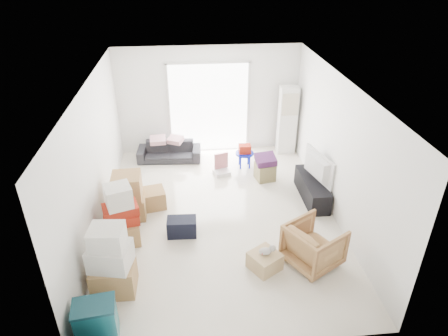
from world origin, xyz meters
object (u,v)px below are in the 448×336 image
tv_console (312,189)px  armchair (314,243)px  television (314,177)px  sofa (169,149)px  wood_crate (265,261)px  ottoman (265,171)px  storage_bins (96,322)px  ac_tower (287,120)px  kids_table (245,152)px

tv_console → armchair: size_ratio=1.64×
television → armchair: 2.02m
armchair → sofa: bearing=1.3°
wood_crate → armchair: bearing=3.8°
tv_console → sofa: bearing=145.8°
tv_console → ottoman: size_ratio=3.38×
armchair → storage_bins: size_ratio=1.30×
tv_console → television: television is taller
ottoman → storage_bins: bearing=-127.5°
tv_console → ac_tower: bearing=91.3°
tv_console → ottoman: (-0.84, 0.88, -0.03)m
ac_tower → wood_crate: size_ratio=3.87×
ottoman → armchair: bearing=-84.4°
kids_table → ottoman: bearing=-59.1°
ottoman → kids_table: bearing=120.9°
sofa → kids_table: 1.90m
ottoman → television: bearing=-46.5°
ac_tower → kids_table: size_ratio=3.02×
television → ottoman: size_ratio=2.58×
sofa → storage_bins: storage_bins is taller
ottoman → wood_crate: ottoman is taller
tv_console → kids_table: (-1.22, 1.52, 0.18)m
wood_crate → tv_console: bearing=55.1°
ottoman → ac_tower: bearing=59.3°
ac_tower → tv_console: bearing=-88.7°
tv_console → sofa: size_ratio=0.88×
ac_tower → wood_crate: (-1.34, -4.20, -0.72)m
ac_tower → storage_bins: 6.59m
television → armchair: (-0.56, -1.93, -0.11)m
tv_console → kids_table: bearing=128.8°
television → sofa: sofa is taller
sofa → storage_bins: bearing=-95.7°
tv_console → ottoman: bearing=133.5°
armchair → wood_crate: armchair is taller
tv_console → armchair: 2.02m
kids_table → sofa: bearing=163.3°
television → sofa: (-3.04, 2.07, -0.22)m
storage_bins → ottoman: (3.06, 3.99, -0.12)m
armchair → ac_tower: bearing=-37.5°
ottoman → wood_crate: bearing=-100.8°
ottoman → sofa: bearing=151.8°
ac_tower → ottoman: ac_tower is taller
ac_tower → wood_crate: ac_tower is taller
sofa → armchair: size_ratio=1.87×
armchair → kids_table: size_ratio=1.43×
tv_console → storage_bins: storage_bins is taller
tv_console → kids_table: 1.96m
kids_table → tv_console: bearing=-51.2°
storage_bins → kids_table: bearing=59.9°
armchair → storage_bins: (-3.34, -1.18, -0.09)m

